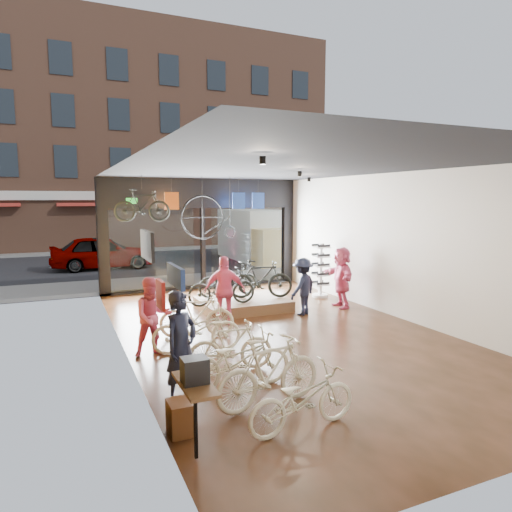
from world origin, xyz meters
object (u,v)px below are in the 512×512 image
customer_5 (341,277)px  hung_bike (142,205)px  sunglasses_rack (320,270)px  floor_bike_2 (238,360)px  box_truck (260,237)px  floor_bike_5 (197,315)px  display_bike_right (228,280)px  customer_0 (181,346)px  floor_bike_4 (197,329)px  customer_1 (153,317)px  street_car (102,252)px  floor_bike_3 (231,346)px  customer_2 (225,290)px  display_platform (243,304)px  display_bike_left (222,287)px  display_bike_mid (261,279)px  floor_bike_1 (269,372)px  penny_farthing (211,219)px  customer_3 (303,286)px  floor_bike_0 (302,399)px

customer_5 → hung_bike: bearing=-107.5°
sunglasses_rack → customer_5: bearing=-80.7°
floor_bike_2 → box_truck: bearing=-23.5°
floor_bike_5 → display_bike_right: (1.69, 2.54, 0.28)m
customer_0 → sunglasses_rack: customer_0 is taller
floor_bike_4 → display_bike_right: display_bike_right is taller
floor_bike_4 → customer_1: customer_1 is taller
street_car → floor_bike_2: bearing=-176.9°
floor_bike_3 → customer_2: bearing=-9.1°
floor_bike_2 → floor_bike_5: floor_bike_5 is taller
customer_1 → customer_2: (2.08, 1.56, 0.07)m
customer_2 → sunglasses_rack: (3.87, 1.82, -0.01)m
hung_bike → display_platform: bearing=-120.4°
floor_bike_4 → customer_1: bearing=89.1°
display_bike_right → customer_5: size_ratio=1.05×
floor_bike_3 → display_bike_right: (1.71, 4.76, 0.31)m
display_bike_left → floor_bike_2: bearing=165.7°
box_truck → display_bike_mid: 9.47m
floor_bike_1 → penny_farthing: 7.99m
customer_1 → sunglasses_rack: sunglasses_rack is taller
box_truck → display_bike_mid: box_truck is taller
customer_0 → sunglasses_rack: bearing=8.8°
customer_5 → floor_bike_4: bearing=-57.2°
display_bike_mid → penny_farthing: penny_farthing is taller
floor_bike_3 → floor_bike_4: (-0.27, 1.25, 0.01)m
display_bike_mid → penny_farthing: 2.62m
customer_2 → floor_bike_3: bearing=89.5°
customer_3 → sunglasses_rack: sunglasses_rack is taller
floor_bike_3 → customer_1: 1.82m
floor_bike_3 → display_bike_right: bearing=-11.0°
box_truck → display_bike_left: size_ratio=3.53×
display_bike_mid → customer_1: (-3.59, -2.76, -0.06)m
street_car → floor_bike_5: street_car is taller
box_truck → sunglasses_rack: (-1.51, -8.01, -0.42)m
floor_bike_5 → box_truck: bearing=-15.5°
floor_bike_0 → display_bike_mid: display_bike_mid is taller
display_bike_right → customer_1: 4.40m
customer_2 → customer_5: (3.70, 0.40, 0.01)m
customer_2 → floor_bike_5: bearing=55.6°
sunglasses_rack → box_truck: bearing=95.5°
floor_bike_0 → customer_0: customer_0 is taller
floor_bike_2 → floor_bike_3: bearing=-10.1°
customer_2 → customer_3: (2.26, 0.09, -0.09)m
floor_bike_4 → penny_farthing: (1.89, 4.75, 2.02)m
customer_2 → sunglasses_rack: bearing=-137.5°
customer_5 → floor_bike_2: bearing=-39.8°
floor_bike_3 → display_platform: 4.66m
floor_bike_3 → display_bike_mid: (2.47, 4.15, 0.38)m
floor_bike_1 → customer_2: size_ratio=1.04×
floor_bike_0 → display_platform: floor_bike_0 is taller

